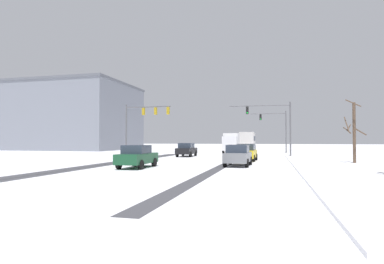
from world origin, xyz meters
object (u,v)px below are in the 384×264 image
(traffic_signal_near_right, at_px, (272,119))
(traffic_signal_near_left, at_px, (144,118))
(box_truck_delivery, at_px, (231,142))
(office_building_far_left_block, at_px, (77,117))
(bus_oncoming, at_px, (248,140))
(car_grey_third, at_px, (238,155))
(bare_tree_sidewalk_mid, at_px, (354,131))
(car_dark_green_fourth, at_px, (137,156))
(car_yellow_cab_second, at_px, (246,152))
(car_black_lead, at_px, (187,150))
(traffic_signal_far_right, at_px, (276,124))

(traffic_signal_near_right, bearing_deg, traffic_signal_near_left, -172.85)
(box_truck_delivery, distance_m, office_building_far_left_block, 35.36)
(bus_oncoming, xyz_separation_m, office_building_far_left_block, (-35.46, -2.58, 4.81))
(car_grey_third, relative_size, bare_tree_sidewalk_mid, 0.76)
(traffic_signal_near_right, height_order, car_dark_green_fourth, traffic_signal_near_right)
(box_truck_delivery, bearing_deg, car_dark_green_fourth, -96.42)
(traffic_signal_near_left, xyz_separation_m, car_grey_third, (13.03, -12.42, -3.98))
(car_yellow_cab_second, bearing_deg, box_truck_delivery, 101.30)
(car_black_lead, relative_size, box_truck_delivery, 0.55)
(bus_oncoming, xyz_separation_m, box_truck_delivery, (-1.70, -11.76, -0.36))
(bus_oncoming, bearing_deg, traffic_signal_far_right, -63.88)
(car_grey_third, height_order, car_dark_green_fourth, same)
(car_dark_green_fourth, bearing_deg, traffic_signal_far_right, 71.51)
(traffic_signal_far_right, height_order, bare_tree_sidewalk_mid, traffic_signal_far_right)
(car_black_lead, relative_size, bare_tree_sidewalk_mid, 0.75)
(traffic_signal_far_right, xyz_separation_m, car_yellow_cab_second, (-2.99, -20.36, -3.58))
(car_black_lead, bearing_deg, traffic_signal_near_left, -179.99)
(car_dark_green_fourth, bearing_deg, bus_oncoming, 83.05)
(car_black_lead, xyz_separation_m, car_dark_green_fourth, (0.64, -15.81, 0.00))
(bare_tree_sidewalk_mid, bearing_deg, car_yellow_cab_second, 177.15)
(traffic_signal_far_right, distance_m, box_truck_delivery, 7.45)
(traffic_signal_near_left, bearing_deg, box_truck_delivery, 53.22)
(traffic_signal_far_right, relative_size, car_yellow_cab_second, 1.56)
(bus_oncoming, bearing_deg, bare_tree_sidewalk_mid, -70.01)
(bus_oncoming, bearing_deg, office_building_far_left_block, -175.84)
(traffic_signal_near_right, distance_m, box_truck_delivery, 12.63)
(car_yellow_cab_second, xyz_separation_m, box_truck_delivery, (-3.78, 18.94, 0.82))
(bus_oncoming, height_order, box_truck_delivery, bus_oncoming)
(box_truck_delivery, bearing_deg, bare_tree_sidewalk_mid, -56.10)
(box_truck_delivery, bearing_deg, bus_oncoming, 81.77)
(bus_oncoming, bearing_deg, car_black_lead, -102.81)
(traffic_signal_near_right, xyz_separation_m, box_truck_delivery, (-6.23, 10.61, -2.86))
(car_dark_green_fourth, relative_size, bare_tree_sidewalk_mid, 0.75)
(car_grey_third, bearing_deg, car_dark_green_fourth, -153.60)
(traffic_signal_near_left, bearing_deg, office_building_far_left_block, 138.24)
(car_dark_green_fourth, bearing_deg, box_truck_delivery, 83.58)
(car_grey_third, xyz_separation_m, bus_oncoming, (-1.93, 36.75, 1.18))
(box_truck_delivery, xyz_separation_m, office_building_far_left_block, (-33.76, 9.18, 5.16))
(traffic_signal_far_right, xyz_separation_m, car_dark_green_fourth, (-9.96, -29.80, -3.58))
(traffic_signal_near_left, xyz_separation_m, bare_tree_sidewalk_mid, (22.43, -6.83, -2.05))
(car_dark_green_fourth, height_order, bare_tree_sidewalk_mid, bare_tree_sidewalk_mid)
(car_yellow_cab_second, distance_m, bare_tree_sidewalk_mid, 9.46)
(traffic_signal_far_right, bearing_deg, traffic_signal_near_left, -139.13)
(bus_oncoming, relative_size, office_building_far_left_block, 0.49)
(traffic_signal_far_right, bearing_deg, car_yellow_cab_second, -98.35)
(car_yellow_cab_second, distance_m, bus_oncoming, 30.79)
(car_black_lead, height_order, bare_tree_sidewalk_mid, bare_tree_sidewalk_mid)
(office_building_far_left_block, bearing_deg, bus_oncoming, 4.16)
(traffic_signal_near_right, distance_m, bus_oncoming, 22.96)
(traffic_signal_near_left, relative_size, bare_tree_sidewalk_mid, 1.18)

